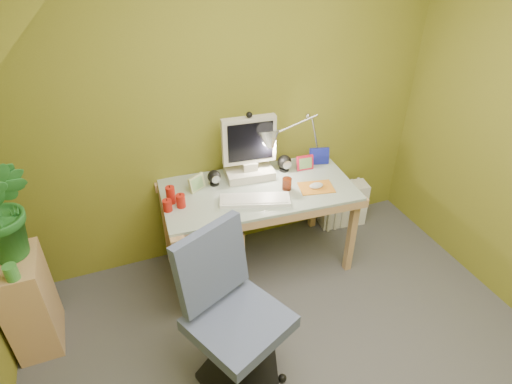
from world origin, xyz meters
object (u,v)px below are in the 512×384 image
object	(u,v)px
side_ledge	(30,303)
task_chair	(239,321)
monitor	(249,141)
potted_plant	(1,210)
radiator	(343,204)
desk_lamp	(307,127)
desk	(258,228)

from	to	relation	value
side_ledge	task_chair	world-z (taller)	task_chair
monitor	potted_plant	world-z (taller)	potted_plant
side_ledge	radiator	world-z (taller)	side_ledge
desk_lamp	radiator	bearing A→B (deg)	3.75
desk_lamp	desk	bearing A→B (deg)	-160.99
desk_lamp	side_ledge	world-z (taller)	desk_lamp
side_ledge	potted_plant	world-z (taller)	potted_plant
monitor	task_chair	distance (m)	1.24
desk	side_ledge	xyz separation A→B (m)	(-1.56, -0.14, -0.02)
desk	desk_lamp	distance (m)	0.82
radiator	side_ledge	bearing A→B (deg)	-163.61
desk	monitor	world-z (taller)	monitor
potted_plant	radiator	world-z (taller)	potted_plant
desk	radiator	xyz separation A→B (m)	(0.89, 0.23, -0.16)
desk_lamp	monitor	bearing A→B (deg)	177.21
desk	monitor	distance (m)	0.66
desk	side_ledge	world-z (taller)	desk
monitor	side_ledge	xyz separation A→B (m)	(-1.56, -0.32, -0.66)
monitor	radiator	world-z (taller)	monitor
desk_lamp	radiator	xyz separation A→B (m)	(0.44, 0.05, -0.83)
desk	radiator	bearing A→B (deg)	18.75
desk	radiator	distance (m)	0.93
desk_lamp	task_chair	bearing A→B (deg)	-133.69
desk	side_ledge	distance (m)	1.56
potted_plant	task_chair	size ratio (longest dim) A/B	0.65
monitor	desk_lamp	xyz separation A→B (m)	(0.45, 0.00, 0.03)
side_ledge	potted_plant	size ratio (longest dim) A/B	1.06
radiator	desk_lamp	bearing A→B (deg)	-165.74
radiator	potted_plant	bearing A→B (deg)	-164.65
task_chair	radiator	bearing A→B (deg)	14.48
desk	task_chair	bearing A→B (deg)	-113.51
desk	side_ledge	size ratio (longest dim) A/B	1.98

